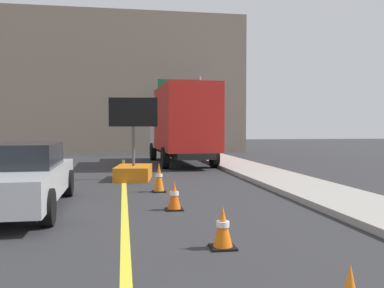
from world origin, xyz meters
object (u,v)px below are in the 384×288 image
(pickup_car, at_px, (15,176))
(traffic_cone_far_lane, at_px, (174,196))
(arrow_board_trailer, at_px, (133,165))
(box_truck, at_px, (182,124))
(traffic_cone_mid_lane, at_px, (223,227))
(highway_guide_sign, at_px, (188,101))
(traffic_cone_curbside, at_px, (159,178))

(pickup_car, xyz_separation_m, traffic_cone_far_lane, (3.27, -0.59, -0.40))
(arrow_board_trailer, xyz_separation_m, pickup_car, (-2.56, -4.67, 0.22))
(box_truck, xyz_separation_m, traffic_cone_mid_lane, (-1.33, -13.44, -1.60))
(highway_guide_sign, xyz_separation_m, traffic_cone_far_lane, (-3.08, -17.88, -3.13))
(box_truck, xyz_separation_m, traffic_cone_far_lane, (-1.68, -10.61, -1.60))
(traffic_cone_mid_lane, bearing_deg, box_truck, 84.34)
(pickup_car, relative_size, traffic_cone_curbside, 6.27)
(traffic_cone_mid_lane, distance_m, traffic_cone_far_lane, 2.85)
(box_truck, bearing_deg, traffic_cone_curbside, -102.36)
(box_truck, distance_m, pickup_car, 11.23)
(box_truck, bearing_deg, traffic_cone_far_lane, -98.98)
(box_truck, bearing_deg, highway_guide_sign, 79.10)
(traffic_cone_mid_lane, bearing_deg, traffic_cone_far_lane, 96.94)
(arrow_board_trailer, height_order, pickup_car, arrow_board_trailer)
(arrow_board_trailer, distance_m, pickup_car, 5.34)
(highway_guide_sign, bearing_deg, traffic_cone_curbside, -101.67)
(traffic_cone_far_lane, bearing_deg, traffic_cone_mid_lane, -83.06)
(arrow_board_trailer, height_order, traffic_cone_mid_lane, arrow_board_trailer)
(traffic_cone_mid_lane, bearing_deg, arrow_board_trailer, 97.41)
(arrow_board_trailer, relative_size, pickup_car, 0.55)
(box_truck, xyz_separation_m, pickup_car, (-4.95, -10.01, -1.20))
(box_truck, distance_m, traffic_cone_mid_lane, 13.60)
(arrow_board_trailer, xyz_separation_m, box_truck, (2.38, 5.34, 1.42))
(pickup_car, height_order, traffic_cone_mid_lane, pickup_car)
(pickup_car, xyz_separation_m, highway_guide_sign, (6.35, 17.28, 2.73))
(arrow_board_trailer, bearing_deg, traffic_cone_mid_lane, -82.59)
(box_truck, height_order, highway_guide_sign, highway_guide_sign)
(traffic_cone_mid_lane, height_order, traffic_cone_far_lane, traffic_cone_mid_lane)
(traffic_cone_far_lane, bearing_deg, arrow_board_trailer, 97.66)
(arrow_board_trailer, relative_size, traffic_cone_far_lane, 4.46)
(highway_guide_sign, height_order, traffic_cone_curbside, highway_guide_sign)
(box_truck, height_order, traffic_cone_mid_lane, box_truck)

